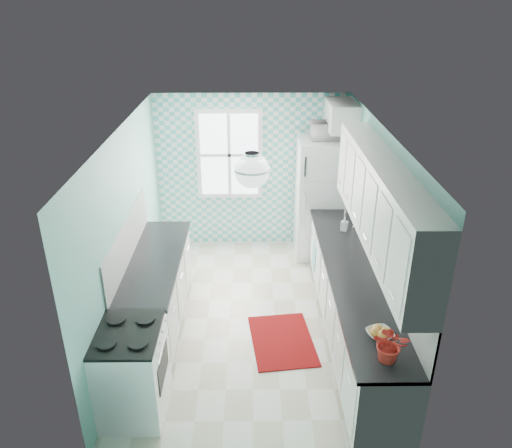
{
  "coord_description": "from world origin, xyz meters",
  "views": [
    {
      "loc": [
        -0.01,
        -5.38,
        3.92
      ],
      "look_at": [
        0.05,
        0.25,
        1.25
      ],
      "focal_mm": 35.0,
      "sensor_mm": 36.0,
      "label": 1
    }
  ],
  "objects_px": {
    "stove": "(132,370)",
    "sink": "(340,230)",
    "microwave": "(327,131)",
    "fridge": "(323,198)",
    "potted_plant": "(391,345)",
    "ceiling_light": "(252,170)",
    "fruit_bowl": "(380,334)"
  },
  "relations": [
    {
      "from": "fridge",
      "to": "sink",
      "type": "xyz_separation_m",
      "value": [
        0.09,
        -1.1,
        -0.02
      ]
    },
    {
      "from": "ceiling_light",
      "to": "fruit_bowl",
      "type": "height_order",
      "value": "ceiling_light"
    },
    {
      "from": "stove",
      "to": "sink",
      "type": "distance_m",
      "value": 3.31
    },
    {
      "from": "stove",
      "to": "fruit_bowl",
      "type": "bearing_deg",
      "value": -2.91
    },
    {
      "from": "stove",
      "to": "microwave",
      "type": "xyz_separation_m",
      "value": [
        2.31,
        3.33,
        1.53
      ]
    },
    {
      "from": "sink",
      "to": "potted_plant",
      "type": "xyz_separation_m",
      "value": [
        -0.0,
        -2.63,
        0.18
      ]
    },
    {
      "from": "fruit_bowl",
      "to": "microwave",
      "type": "height_order",
      "value": "microwave"
    },
    {
      "from": "ceiling_light",
      "to": "fridge",
      "type": "xyz_separation_m",
      "value": [
        1.11,
        2.61,
        -1.38
      ]
    },
    {
      "from": "ceiling_light",
      "to": "fridge",
      "type": "bearing_deg",
      "value": 66.97
    },
    {
      "from": "potted_plant",
      "to": "ceiling_light",
      "type": "bearing_deg",
      "value": 136.91
    },
    {
      "from": "stove",
      "to": "microwave",
      "type": "bearing_deg",
      "value": 54.16
    },
    {
      "from": "stove",
      "to": "microwave",
      "type": "height_order",
      "value": "microwave"
    },
    {
      "from": "stove",
      "to": "potted_plant",
      "type": "xyz_separation_m",
      "value": [
        2.4,
        -0.4,
        0.62
      ]
    },
    {
      "from": "fridge",
      "to": "stove",
      "type": "xyz_separation_m",
      "value": [
        -2.31,
        -3.33,
        -0.46
      ]
    },
    {
      "from": "potted_plant",
      "to": "microwave",
      "type": "height_order",
      "value": "microwave"
    },
    {
      "from": "fridge",
      "to": "fruit_bowl",
      "type": "relative_size",
      "value": 7.8
    },
    {
      "from": "fruit_bowl",
      "to": "microwave",
      "type": "xyz_separation_m",
      "value": [
        -0.09,
        3.41,
        1.05
      ]
    },
    {
      "from": "ceiling_light",
      "to": "microwave",
      "type": "relative_size",
      "value": 0.75
    },
    {
      "from": "sink",
      "to": "fruit_bowl",
      "type": "relative_size",
      "value": 2.19
    },
    {
      "from": "stove",
      "to": "microwave",
      "type": "distance_m",
      "value": 4.33
    },
    {
      "from": "fruit_bowl",
      "to": "sink",
      "type": "bearing_deg",
      "value": 89.91
    },
    {
      "from": "fruit_bowl",
      "to": "potted_plant",
      "type": "bearing_deg",
      "value": -90.0
    },
    {
      "from": "sink",
      "to": "stove",
      "type": "bearing_deg",
      "value": -138.86
    },
    {
      "from": "ceiling_light",
      "to": "fridge",
      "type": "height_order",
      "value": "ceiling_light"
    },
    {
      "from": "ceiling_light",
      "to": "microwave",
      "type": "xyz_separation_m",
      "value": [
        1.11,
        2.61,
        -0.3
      ]
    },
    {
      "from": "fridge",
      "to": "sink",
      "type": "bearing_deg",
      "value": -84.28
    },
    {
      "from": "potted_plant",
      "to": "microwave",
      "type": "bearing_deg",
      "value": 91.38
    },
    {
      "from": "fridge",
      "to": "fruit_bowl",
      "type": "bearing_deg",
      "value": -87.66
    },
    {
      "from": "ceiling_light",
      "to": "sink",
      "type": "xyz_separation_m",
      "value": [
        1.2,
        1.51,
        -1.39
      ]
    },
    {
      "from": "sink",
      "to": "fruit_bowl",
      "type": "distance_m",
      "value": 2.31
    },
    {
      "from": "sink",
      "to": "fruit_bowl",
      "type": "height_order",
      "value": "sink"
    },
    {
      "from": "fruit_bowl",
      "to": "microwave",
      "type": "distance_m",
      "value": 3.57
    }
  ]
}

